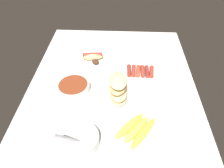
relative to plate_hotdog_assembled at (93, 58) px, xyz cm
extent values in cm
cube|color=silver|center=(21.99, 12.94, -3.29)|extent=(120.00, 90.00, 3.00)
cylinder|color=white|center=(-0.21, -0.10, -1.29)|extent=(22.85, 22.85, 1.00)
ellipsoid|color=tan|center=(-0.21, -0.10, 1.41)|extent=(7.38, 13.22, 4.40)
cylinder|color=maroon|center=(-0.21, -0.10, 2.62)|extent=(3.73, 12.19, 2.40)
ellipsoid|color=#472819|center=(4.44, 2.10, 0.61)|extent=(5.32, 5.61, 2.80)
cylinder|color=white|center=(26.73, -7.10, 0.37)|extent=(16.85, 16.85, 4.33)
cylinder|color=maroon|center=(26.73, -7.10, 2.13)|extent=(15.16, 15.16, 1.00)
ellipsoid|color=#E5C689|center=(32.06, 16.63, 0.01)|extent=(13.30, 9.21, 3.60)
ellipsoid|color=#E5C689|center=(32.67, 16.43, 3.61)|extent=(13.43, 9.42, 3.60)
ellipsoid|color=tan|center=(31.88, 16.24, 7.21)|extent=(13.93, 10.26, 3.60)
ellipsoid|color=#E5C689|center=(31.93, 16.14, 10.81)|extent=(13.26, 9.15, 3.60)
ellipsoid|color=gold|center=(49.52, 21.87, 0.01)|extent=(15.83, 14.73, 3.62)
ellipsoid|color=#E5D14C|center=(51.29, 24.77, -0.05)|extent=(15.87, 13.33, 3.49)
ellipsoid|color=gold|center=(53.06, 27.67, 0.19)|extent=(17.66, 13.58, 3.98)
cylinder|color=silver|center=(58.50, 1.46, 1.24)|extent=(15.78, 15.78, 6.07)
cylinder|color=beige|center=(58.50, 1.46, 2.46)|extent=(13.89, 13.89, 2.73)
cube|color=#B7B7BC|center=(62.05, -0.51, 7.26)|extent=(5.50, 10.63, 12.39)
cylinder|color=white|center=(11.56, 28.46, -1.29)|extent=(20.04, 20.04, 1.00)
cylinder|color=maroon|center=(11.30, 22.07, 0.37)|extent=(9.11, 2.44, 2.32)
cylinder|color=#9E3828|center=(11.40, 24.63, 0.37)|extent=(9.21, 2.90, 2.32)
cylinder|color=#AD472D|center=(11.51, 27.18, 0.37)|extent=(9.27, 3.24, 2.32)
cylinder|color=#9E3828|center=(11.61, 29.74, 0.37)|extent=(9.12, 2.51, 2.32)
cylinder|color=maroon|center=(11.71, 32.29, 0.37)|extent=(9.10, 2.40, 2.32)
cylinder|color=#9E3828|center=(11.81, 34.85, 0.37)|extent=(9.27, 3.24, 2.32)
camera|label=1|loc=(105.33, 16.82, 76.27)|focal=33.81mm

